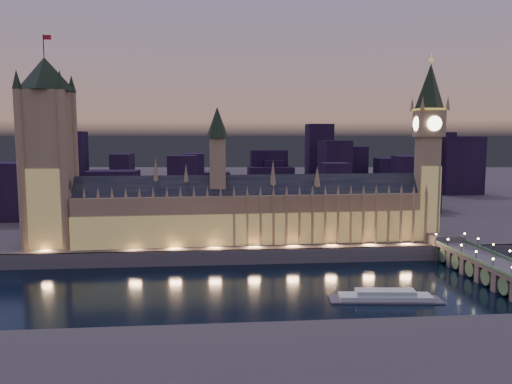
{
  "coord_description": "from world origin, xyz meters",
  "views": [
    {
      "loc": [
        -19.9,
        -224.02,
        69.17
      ],
      "look_at": [
        5.0,
        55.0,
        38.0
      ],
      "focal_mm": 35.0,
      "sensor_mm": 36.0,
      "label": 1
    }
  ],
  "objects": [
    {
      "name": "ground_plane",
      "position": [
        0.0,
        0.0,
        0.0
      ],
      "size": [
        2000.0,
        2000.0,
        0.0
      ],
      "primitive_type": "plane",
      "color": "black",
      "rests_on": "ground"
    },
    {
      "name": "north_bank",
      "position": [
        0.0,
        520.0,
        4.0
      ],
      "size": [
        2000.0,
        960.0,
        8.0
      ],
      "primitive_type": "cube",
      "color": "#42393F",
      "rests_on": "ground"
    },
    {
      "name": "embankment_wall",
      "position": [
        0.0,
        41.0,
        4.0
      ],
      "size": [
        2000.0,
        2.5,
        8.0
      ],
      "primitive_type": "cube",
      "color": "#514D53",
      "rests_on": "ground"
    },
    {
      "name": "palace_of_westminster",
      "position": [
        2.61,
        61.74,
        26.37
      ],
      "size": [
        202.0,
        28.13,
        78.0
      ],
      "color": "#9F7A56",
      "rests_on": "north_bank"
    },
    {
      "name": "victoria_tower",
      "position": [
        -110.0,
        61.92,
        65.51
      ],
      "size": [
        31.68,
        31.68,
        116.11
      ],
      "color": "#9F7A56",
      "rests_on": "north_bank"
    },
    {
      "name": "elizabeth_tower",
      "position": [
        108.0,
        61.92,
        69.39
      ],
      "size": [
        18.0,
        18.0,
        110.07
      ],
      "color": "#9F7A56",
      "rests_on": "north_bank"
    },
    {
      "name": "westminster_bridge",
      "position": [
        113.08,
        -3.45,
        5.99
      ],
      "size": [
        17.78,
        113.0,
        15.9
      ],
      "color": "#514D53",
      "rests_on": "ground"
    },
    {
      "name": "river_boat",
      "position": [
        53.08,
        -24.25,
        1.56
      ],
      "size": [
        48.08,
        15.91,
        4.5
      ],
      "color": "#514D53",
      "rests_on": "ground"
    },
    {
      "name": "city_backdrop",
      "position": [
        45.05,
        246.67,
        30.59
      ],
      "size": [
        452.98,
        215.63,
        74.38
      ],
      "color": "black",
      "rests_on": "north_bank"
    }
  ]
}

